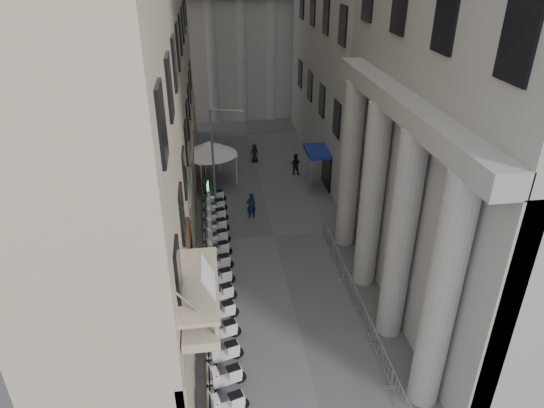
# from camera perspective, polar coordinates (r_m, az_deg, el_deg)

# --- Properties ---
(iron_fence) EXTENTS (0.30, 28.00, 1.40)m
(iron_fence) POSITION_cam_1_polar(r_m,az_deg,el_deg) (29.73, -7.68, -5.53)
(iron_fence) COLOR black
(iron_fence) RESTS_ON ground
(blue_awning) EXTENTS (1.60, 3.00, 3.00)m
(blue_awning) POSITION_cam_1_polar(r_m,az_deg,el_deg) (37.51, 5.13, 2.07)
(blue_awning) COLOR navy
(blue_awning) RESTS_ON ground
(scooter_2) EXTENTS (1.50, 0.93, 1.50)m
(scooter_2) POSITION_cam_1_polar(r_m,az_deg,el_deg) (21.72, -5.29, -20.62)
(scooter_2) COLOR white
(scooter_2) RESTS_ON ground
(scooter_3) EXTENTS (1.50, 0.93, 1.50)m
(scooter_3) POSITION_cam_1_polar(r_m,az_deg,el_deg) (22.66, -5.48, -18.02)
(scooter_3) COLOR white
(scooter_3) RESTS_ON ground
(scooter_4) EXTENTS (1.50, 0.93, 1.50)m
(scooter_4) POSITION_cam_1_polar(r_m,az_deg,el_deg) (23.65, -5.65, -15.62)
(scooter_4) COLOR white
(scooter_4) RESTS_ON ground
(scooter_5) EXTENTS (1.50, 0.93, 1.50)m
(scooter_5) POSITION_cam_1_polar(r_m,az_deg,el_deg) (24.68, -5.81, -13.43)
(scooter_5) COLOR white
(scooter_5) RESTS_ON ground
(scooter_6) EXTENTS (1.50, 0.93, 1.50)m
(scooter_6) POSITION_cam_1_polar(r_m,az_deg,el_deg) (25.74, -5.95, -11.41)
(scooter_6) COLOR white
(scooter_6) RESTS_ON ground
(scooter_7) EXTENTS (1.50, 0.93, 1.50)m
(scooter_7) POSITION_cam_1_polar(r_m,az_deg,el_deg) (26.83, -6.07, -9.55)
(scooter_7) COLOR white
(scooter_7) RESTS_ON ground
(scooter_8) EXTENTS (1.50, 0.93, 1.50)m
(scooter_8) POSITION_cam_1_polar(r_m,az_deg,el_deg) (27.95, -6.19, -7.84)
(scooter_8) COLOR white
(scooter_8) RESTS_ON ground
(scooter_9) EXTENTS (1.50, 0.93, 1.50)m
(scooter_9) POSITION_cam_1_polar(r_m,az_deg,el_deg) (29.08, -6.29, -6.26)
(scooter_9) COLOR white
(scooter_9) RESTS_ON ground
(scooter_10) EXTENTS (1.50, 0.93, 1.50)m
(scooter_10) POSITION_cam_1_polar(r_m,az_deg,el_deg) (30.24, -6.39, -4.81)
(scooter_10) COLOR white
(scooter_10) RESTS_ON ground
(scooter_11) EXTENTS (1.50, 0.93, 1.50)m
(scooter_11) POSITION_cam_1_polar(r_m,az_deg,el_deg) (31.42, -6.48, -3.46)
(scooter_11) COLOR white
(scooter_11) RESTS_ON ground
(scooter_12) EXTENTS (1.50, 0.93, 1.50)m
(scooter_12) POSITION_cam_1_polar(r_m,az_deg,el_deg) (32.62, -6.56, -2.21)
(scooter_12) COLOR white
(scooter_12) RESTS_ON ground
(scooter_13) EXTENTS (1.50, 0.93, 1.50)m
(scooter_13) POSITION_cam_1_polar(r_m,az_deg,el_deg) (33.82, -6.64, -1.04)
(scooter_13) COLOR white
(scooter_13) RESTS_ON ground
(scooter_14) EXTENTS (1.50, 0.93, 1.50)m
(scooter_14) POSITION_cam_1_polar(r_m,az_deg,el_deg) (35.05, -6.71, 0.04)
(scooter_14) COLOR white
(scooter_14) RESTS_ON ground
(barrier_1) EXTENTS (0.60, 2.40, 1.10)m
(barrier_1) POSITION_cam_1_polar(r_m,az_deg,el_deg) (22.94, 12.65, -18.01)
(barrier_1) COLOR #B3B5BB
(barrier_1) RESTS_ON ground
(barrier_2) EXTENTS (0.60, 2.40, 1.10)m
(barrier_2) POSITION_cam_1_polar(r_m,az_deg,el_deg) (24.63, 10.72, -13.96)
(barrier_2) COLOR #B3B5BB
(barrier_2) RESTS_ON ground
(barrier_3) EXTENTS (0.60, 2.40, 1.10)m
(barrier_3) POSITION_cam_1_polar(r_m,az_deg,el_deg) (26.44, 9.10, -10.43)
(barrier_3) COLOR #B3B5BB
(barrier_3) RESTS_ON ground
(barrier_4) EXTENTS (0.60, 2.40, 1.10)m
(barrier_4) POSITION_cam_1_polar(r_m,az_deg,el_deg) (28.35, 7.72, -7.36)
(barrier_4) COLOR #B3B5BB
(barrier_4) RESTS_ON ground
(barrier_5) EXTENTS (0.60, 2.40, 1.10)m
(barrier_5) POSITION_cam_1_polar(r_m,az_deg,el_deg) (30.36, 6.53, -4.68)
(barrier_5) COLOR #B3B5BB
(barrier_5) RESTS_ON ground
(security_tent) EXTENTS (4.20, 4.20, 3.41)m
(security_tent) POSITION_cam_1_polar(r_m,az_deg,el_deg) (36.80, -6.17, 6.34)
(security_tent) COLOR white
(security_tent) RESTS_ON ground
(street_lamp) EXTENTS (2.31, 0.78, 7.23)m
(street_lamp) POSITION_cam_1_polar(r_m,az_deg,el_deg) (32.47, -6.56, 6.01)
(street_lamp) COLOR gray
(street_lamp) RESTS_ON ground
(info_kiosk) EXTENTS (0.40, 0.93, 1.91)m
(info_kiosk) POSITION_cam_1_polar(r_m,az_deg,el_deg) (34.67, -7.76, 1.44)
(info_kiosk) COLOR black
(info_kiosk) RESTS_ON ground
(pedestrian_a) EXTENTS (0.77, 0.62, 1.81)m
(pedestrian_a) POSITION_cam_1_polar(r_m,az_deg,el_deg) (32.67, -2.46, -0.17)
(pedestrian_a) COLOR #0E1938
(pedestrian_a) RESTS_ON ground
(pedestrian_b) EXTENTS (1.02, 0.90, 1.75)m
(pedestrian_b) POSITION_cam_1_polar(r_m,az_deg,el_deg) (39.18, 2.75, 4.72)
(pedestrian_b) COLOR black
(pedestrian_b) RESTS_ON ground
(pedestrian_c) EXTENTS (0.88, 0.68, 1.60)m
(pedestrian_c) POSITION_cam_1_polar(r_m,az_deg,el_deg) (41.53, -2.07, 5.99)
(pedestrian_c) COLOR black
(pedestrian_c) RESTS_ON ground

